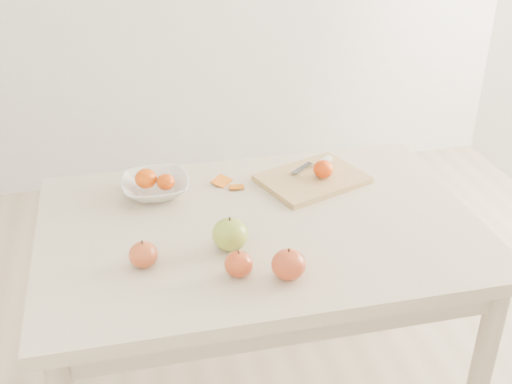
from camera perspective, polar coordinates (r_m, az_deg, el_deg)
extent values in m
cube|color=beige|center=(1.77, 0.36, -3.31)|extent=(1.20, 0.80, 0.04)
cylinder|color=#BCAA8E|center=(2.24, -15.45, -8.36)|extent=(0.06, 0.06, 0.71)
cylinder|color=#BCAA8E|center=(2.40, 11.14, -4.98)|extent=(0.06, 0.06, 0.71)
cube|color=tan|center=(1.97, 5.02, 1.16)|extent=(0.36, 0.31, 0.02)
ellipsoid|color=#C93807|center=(1.96, 5.99, 2.05)|extent=(0.06, 0.06, 0.05)
imported|color=white|center=(1.91, -8.93, 0.47)|extent=(0.20, 0.20, 0.05)
ellipsoid|color=#DD4807|center=(1.91, -9.76, 1.20)|extent=(0.07, 0.07, 0.06)
ellipsoid|color=#D25007|center=(1.89, -8.03, 0.90)|extent=(0.05, 0.05, 0.05)
cube|color=orange|center=(1.96, -3.06, 0.87)|extent=(0.07, 0.07, 0.01)
cube|color=#C6630D|center=(1.93, -1.75, 0.39)|extent=(0.05, 0.04, 0.01)
cube|color=silver|center=(2.05, 6.03, 2.70)|extent=(0.07, 0.06, 0.01)
cube|color=#3B3E44|center=(2.00, 4.09, 2.15)|extent=(0.08, 0.07, 0.00)
ellipsoid|color=olive|center=(1.64, -2.32, -3.78)|extent=(0.09, 0.09, 0.08)
ellipsoid|color=maroon|center=(1.55, -1.54, -6.44)|extent=(0.07, 0.07, 0.06)
ellipsoid|color=#9A110F|center=(1.54, 2.91, -6.45)|extent=(0.08, 0.08, 0.08)
ellipsoid|color=maroon|center=(1.60, -9.98, -5.50)|extent=(0.07, 0.07, 0.06)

